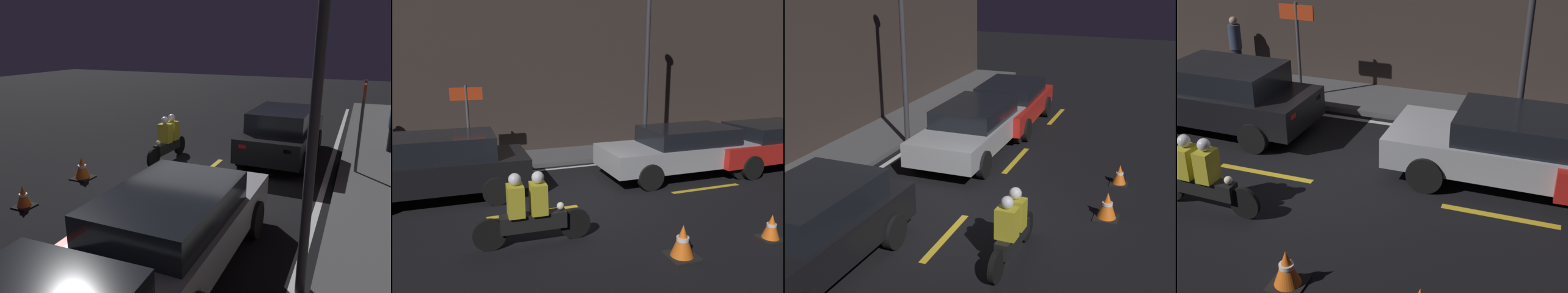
# 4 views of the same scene
# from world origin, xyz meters

# --- Properties ---
(ground_plane) EXTENTS (56.00, 56.00, 0.00)m
(ground_plane) POSITION_xyz_m (0.00, 0.00, 0.00)
(ground_plane) COLOR black
(raised_curb) EXTENTS (28.00, 1.89, 0.14)m
(raised_curb) POSITION_xyz_m (0.00, 4.27, 0.07)
(raised_curb) COLOR #4C4C4F
(raised_curb) RESTS_ON ground
(building_front) EXTENTS (28.00, 0.30, 6.74)m
(building_front) POSITION_xyz_m (0.00, 5.37, 3.37)
(building_front) COLOR #382D28
(building_front) RESTS_ON ground
(lane_dash_c) EXTENTS (2.00, 0.14, 0.01)m
(lane_dash_c) POSITION_xyz_m (-1.00, 0.00, 0.00)
(lane_dash_c) COLOR gold
(lane_dash_c) RESTS_ON ground
(lane_dash_d) EXTENTS (2.00, 0.14, 0.01)m
(lane_dash_d) POSITION_xyz_m (3.50, 0.00, 0.00)
(lane_dash_d) COLOR gold
(lane_dash_d) RESTS_ON ground
(lane_solid_kerb) EXTENTS (25.20, 0.14, 0.01)m
(lane_solid_kerb) POSITION_xyz_m (0.00, 3.08, 0.00)
(lane_solid_kerb) COLOR silver
(lane_solid_kerb) RESTS_ON ground
(van_black) EXTENTS (4.35, 1.98, 1.54)m
(van_black) POSITION_xyz_m (-2.94, 1.61, 0.82)
(van_black) COLOR black
(van_black) RESTS_ON ground
(hatchback_silver) EXTENTS (4.58, 1.95, 1.39)m
(hatchback_silver) POSITION_xyz_m (3.56, 1.26, 0.76)
(hatchback_silver) COLOR #9EA0A5
(hatchback_silver) RESTS_ON ground
(taxi_red) EXTENTS (4.52, 2.16, 1.34)m
(taxi_red) POSITION_xyz_m (6.56, 1.20, 0.74)
(taxi_red) COLOR red
(taxi_red) RESTS_ON ground
(motorcycle) EXTENTS (2.12, 0.39, 1.36)m
(motorcycle) POSITION_xyz_m (-1.36, -1.44, 0.64)
(motorcycle) COLOR black
(motorcycle) RESTS_ON ground
(traffic_cone_near) EXTENTS (0.51, 0.51, 0.58)m
(traffic_cone_near) POSITION_xyz_m (0.93, -2.76, 0.28)
(traffic_cone_near) COLOR black
(traffic_cone_near) RESTS_ON ground
(traffic_cone_mid) EXTENTS (0.41, 0.41, 0.48)m
(traffic_cone_mid) POSITION_xyz_m (2.85, -2.76, 0.23)
(traffic_cone_mid) COLOR black
(traffic_cone_mid) RESTS_ON ground
(shop_sign) EXTENTS (0.90, 0.08, 2.40)m
(shop_sign) POSITION_xyz_m (-2.08, 3.74, 1.82)
(shop_sign) COLOR #4C4C51
(shop_sign) RESTS_ON raised_curb
(street_lamp) EXTENTS (0.28, 0.28, 5.76)m
(street_lamp) POSITION_xyz_m (3.40, 3.18, 3.24)
(street_lamp) COLOR #333338
(street_lamp) RESTS_ON ground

